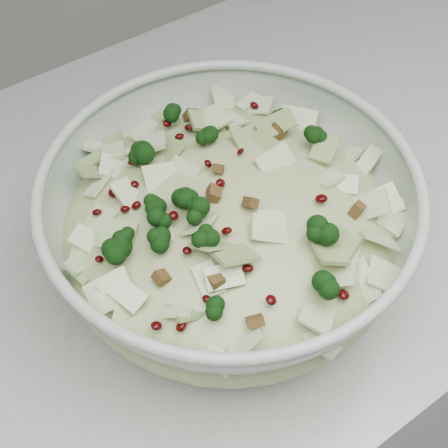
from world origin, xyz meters
TOP-DOWN VIEW (x-y plane):
  - mixing_bowl at (0.26, 1.60)m, footprint 0.33×0.33m
  - salad at (0.26, 1.60)m, footprint 0.33×0.33m

SIDE VIEW (x-z plane):
  - mixing_bowl at x=0.26m, z-range 0.90..1.03m
  - salad at x=0.26m, z-range 0.92..1.05m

